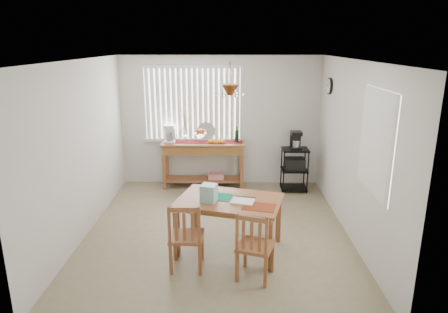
{
  "coord_description": "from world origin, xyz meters",
  "views": [
    {
      "loc": [
        0.18,
        -5.67,
        2.83
      ],
      "look_at": [
        0.1,
        0.55,
        1.05
      ],
      "focal_mm": 32.0,
      "sensor_mm": 36.0,
      "label": 1
    }
  ],
  "objects_px": {
    "sideboard": "(204,154)",
    "chair_left": "(186,237)",
    "dining_table": "(229,205)",
    "chair_right": "(255,246)",
    "wire_cart": "(294,166)",
    "cart_items": "(296,141)"
  },
  "relations": [
    {
      "from": "dining_table",
      "to": "chair_right",
      "type": "distance_m",
      "value": 0.85
    },
    {
      "from": "chair_right",
      "to": "chair_left",
      "type": "bearing_deg",
      "value": 166.01
    },
    {
      "from": "chair_right",
      "to": "sideboard",
      "type": "bearing_deg",
      "value": 103.98
    },
    {
      "from": "sideboard",
      "to": "chair_left",
      "type": "relative_size",
      "value": 1.77
    },
    {
      "from": "sideboard",
      "to": "chair_right",
      "type": "distance_m",
      "value": 3.41
    },
    {
      "from": "cart_items",
      "to": "chair_right",
      "type": "bearing_deg",
      "value": -107.26
    },
    {
      "from": "sideboard",
      "to": "wire_cart",
      "type": "relative_size",
      "value": 1.92
    },
    {
      "from": "sideboard",
      "to": "dining_table",
      "type": "height_order",
      "value": "sideboard"
    },
    {
      "from": "chair_left",
      "to": "cart_items",
      "type": "bearing_deg",
      "value": 57.78
    },
    {
      "from": "dining_table",
      "to": "chair_left",
      "type": "height_order",
      "value": "chair_left"
    },
    {
      "from": "cart_items",
      "to": "chair_left",
      "type": "bearing_deg",
      "value": -122.22
    },
    {
      "from": "sideboard",
      "to": "dining_table",
      "type": "xyz_separation_m",
      "value": [
        0.51,
        -2.54,
        -0.03
      ]
    },
    {
      "from": "sideboard",
      "to": "chair_left",
      "type": "distance_m",
      "value": 3.1
    },
    {
      "from": "sideboard",
      "to": "cart_items",
      "type": "height_order",
      "value": "cart_items"
    },
    {
      "from": "cart_items",
      "to": "dining_table",
      "type": "distance_m",
      "value": 2.69
    },
    {
      "from": "wire_cart",
      "to": "cart_items",
      "type": "distance_m",
      "value": 0.5
    },
    {
      "from": "dining_table",
      "to": "sideboard",
      "type": "bearing_deg",
      "value": 101.44
    },
    {
      "from": "wire_cart",
      "to": "dining_table",
      "type": "bearing_deg",
      "value": -118.58
    },
    {
      "from": "sideboard",
      "to": "cart_items",
      "type": "bearing_deg",
      "value": -6.17
    },
    {
      "from": "cart_items",
      "to": "chair_left",
      "type": "height_order",
      "value": "cart_items"
    },
    {
      "from": "wire_cart",
      "to": "chair_left",
      "type": "xyz_separation_m",
      "value": [
        -1.82,
        -2.88,
        -0.06
      ]
    },
    {
      "from": "chair_left",
      "to": "chair_right",
      "type": "distance_m",
      "value": 0.88
    }
  ]
}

